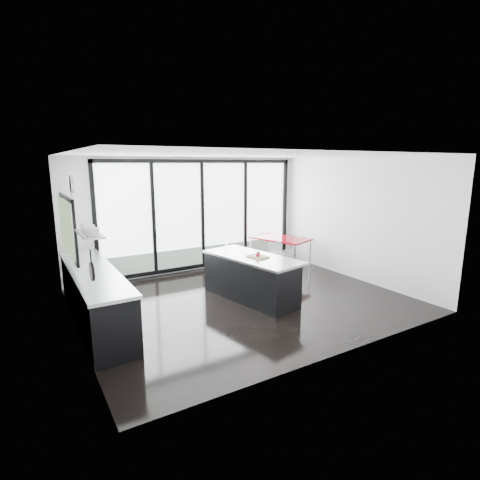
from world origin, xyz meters
TOP-DOWN VIEW (x-y plane):
  - floor at (0.00, 0.00)m, footprint 6.00×5.00m
  - ceiling at (0.00, 0.00)m, footprint 6.00×5.00m
  - wall_back at (0.27, 2.47)m, footprint 6.00×0.09m
  - wall_front at (0.00, -2.50)m, footprint 6.00×0.00m
  - wall_left at (-2.97, 0.27)m, footprint 0.26×5.00m
  - wall_right at (3.00, 0.00)m, footprint 0.00×5.00m
  - counter_cabinets at (-2.67, 0.40)m, footprint 0.69×3.24m
  - island at (0.17, 0.03)m, footprint 1.27×2.24m
  - bar_stool_near at (1.12, -0.03)m, footprint 0.48×0.48m
  - bar_stool_far at (1.20, 0.54)m, footprint 0.50×0.50m
  - red_table at (2.07, 1.57)m, footprint 1.25×1.64m

SIDE VIEW (x-z plane):
  - floor at x=0.00m, z-range 0.00..0.00m
  - bar_stool_near at x=1.12m, z-range 0.00..0.67m
  - bar_stool_far at x=1.20m, z-range 0.00..0.70m
  - red_table at x=2.07m, z-range 0.00..0.78m
  - island at x=0.17m, z-range -0.12..1.00m
  - counter_cabinets at x=-2.67m, z-range -0.22..1.14m
  - wall_back at x=0.27m, z-range -0.13..2.67m
  - wall_front at x=0.00m, z-range 0.00..2.80m
  - wall_right at x=3.00m, z-range 0.00..2.80m
  - wall_left at x=-2.97m, z-range 0.16..2.96m
  - ceiling at x=0.00m, z-range 2.80..2.80m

